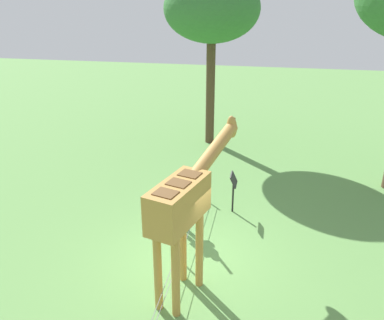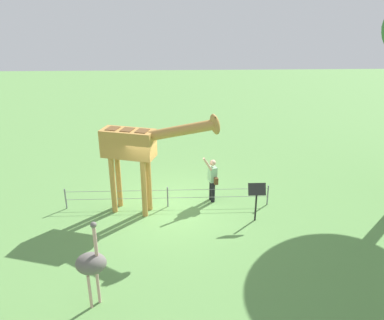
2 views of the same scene
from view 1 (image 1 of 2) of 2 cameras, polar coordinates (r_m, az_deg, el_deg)
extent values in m
plane|color=#60934C|center=(10.73, -0.41, -14.48)|extent=(60.00, 60.00, 0.00)
cylinder|color=#BC8942|center=(9.66, -1.32, -11.92)|extent=(0.18, 0.18, 2.00)
cylinder|color=#BC8942|center=(9.50, 1.06, -12.63)|extent=(0.18, 0.18, 2.00)
cylinder|color=#BC8942|center=(8.91, -4.88, -15.46)|extent=(0.18, 0.18, 2.00)
cylinder|color=#BC8942|center=(8.73, -2.34, -16.34)|extent=(0.18, 0.18, 2.00)
cube|color=#BC8942|center=(8.40, -1.92, -6.10)|extent=(1.83, 1.16, 0.90)
cube|color=brown|center=(8.58, -0.31, -1.98)|extent=(0.47, 0.52, 0.02)
cube|color=brown|center=(8.19, -1.96, -3.28)|extent=(0.47, 0.52, 0.02)
cube|color=brown|center=(7.80, -3.78, -4.71)|extent=(0.47, 0.52, 0.02)
cylinder|color=#BC8942|center=(9.53, 3.09, 1.25)|extent=(2.29, 0.97, 0.89)
ellipsoid|color=#BC8942|center=(10.39, 5.70, 4.72)|extent=(0.49, 0.37, 0.69)
cylinder|color=brown|center=(10.34, 5.41, 5.69)|extent=(0.05, 0.05, 0.14)
cylinder|color=brown|center=(10.33, 6.07, 5.64)|extent=(0.05, 0.05, 0.14)
cylinder|color=black|center=(11.90, -1.16, -8.09)|extent=(0.14, 0.14, 0.78)
cylinder|color=black|center=(11.89, -2.13, -8.11)|extent=(0.14, 0.14, 0.78)
cube|color=#93C699|center=(11.57, -1.68, -5.28)|extent=(0.32, 0.41, 0.55)
sphere|color=#D8AD8C|center=(11.38, -1.71, -3.44)|extent=(0.22, 0.22, 0.22)
cylinder|color=#D8AD8C|center=(11.14, -0.86, -3.77)|extent=(0.36, 0.16, 0.51)
cylinder|color=#D8AD8C|center=(11.57, -2.78, -5.32)|extent=(0.08, 0.08, 0.50)
cube|color=brown|center=(11.70, -0.60, -5.90)|extent=(0.16, 0.22, 0.24)
cylinder|color=brown|center=(18.14, 2.63, 9.54)|extent=(0.39, 0.39, 4.66)
ellipsoid|color=#387538|center=(17.66, 2.85, 20.77)|extent=(4.00, 4.00, 2.80)
cylinder|color=black|center=(12.78, 5.83, -5.44)|extent=(0.06, 0.06, 0.95)
cube|color=#2D2D2D|center=(12.48, 5.95, -2.79)|extent=(0.56, 0.21, 0.38)
cylinder|color=slate|center=(10.54, -1.48, -12.73)|extent=(0.05, 0.05, 0.75)
cylinder|color=slate|center=(13.49, 1.73, -4.19)|extent=(0.05, 0.05, 0.75)
cube|color=slate|center=(10.39, -1.50, -11.55)|extent=(7.00, 0.01, 0.01)
cube|color=slate|center=(10.57, -1.48, -12.89)|extent=(7.00, 0.01, 0.01)
camera|label=2|loc=(13.23, 61.85, 11.57)|focal=35.88mm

